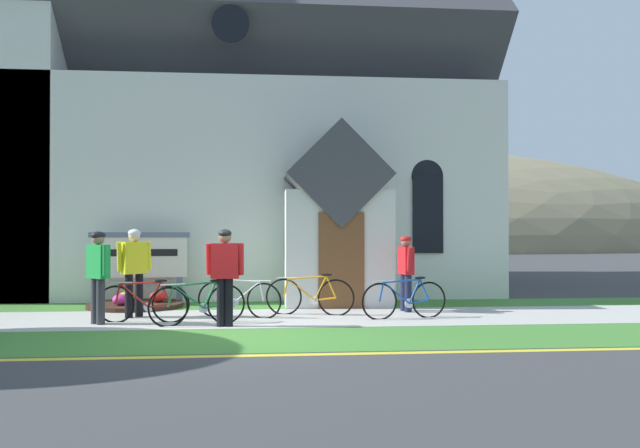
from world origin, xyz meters
name	(u,v)px	position (x,y,z in m)	size (l,w,h in m)	color
ground	(232,306)	(0.00, 4.00, 0.00)	(140.00, 140.00, 0.00)	#3D3D3F
sidewalk_slab	(222,319)	(-0.09, 1.93, 0.01)	(32.00, 2.63, 0.01)	#B7B5AD
grass_verge	(212,340)	(-0.09, -0.48, 0.00)	(32.00, 2.19, 0.01)	#427F33
church_lawn	(228,306)	(-0.09, 4.05, 0.00)	(24.00, 1.61, 0.01)	#427F33
curb_paint_stripe	(204,356)	(-0.09, -1.73, 0.00)	(28.00, 0.16, 0.01)	yellow
church_building	(230,126)	(-0.37, 10.01, 5.09)	(14.27, 12.65, 12.93)	silver
church_sign	(140,257)	(-2.12, 4.41, 1.10)	(2.25, 0.25, 1.66)	slate
flower_bed	(135,304)	(-2.12, 3.94, 0.08)	(2.08, 2.08, 0.34)	#382319
bicycle_yellow	(310,296)	(1.64, 2.30, 0.39)	(1.77, 0.47, 0.86)	black
bicycle_blue	(239,299)	(0.22, 2.06, 0.37)	(1.65, 0.59, 0.81)	black
bicycle_red	(405,299)	(3.42, 1.63, 0.37)	(1.73, 0.36, 0.82)	black
bicycle_orange	(144,303)	(-1.50, 1.56, 0.37)	(1.71, 0.15, 0.81)	black
bicycle_white	(198,304)	(-0.47, 1.20, 0.38)	(1.68, 0.68, 0.83)	black
cyclist_in_green_jersey	(406,268)	(3.67, 2.63, 0.92)	(0.29, 0.74, 1.59)	#191E38
cyclist_in_orange_jersey	(98,270)	(-2.27, 1.37, 0.99)	(0.48, 0.58, 1.68)	#2D2D33
cyclist_in_red_jersey	(134,265)	(-1.81, 2.24, 1.02)	(0.59, 0.50, 1.73)	black
cyclist_in_white_jersey	(225,269)	(0.03, 0.89, 1.01)	(0.66, 0.30, 1.72)	black
roadside_conifer	(448,131)	(6.86, 10.14, 5.04)	(3.22, 3.22, 7.99)	#4C3823
distant_hill	(381,246)	(14.22, 60.65, 0.00)	(73.71, 52.81, 21.53)	#847A5B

